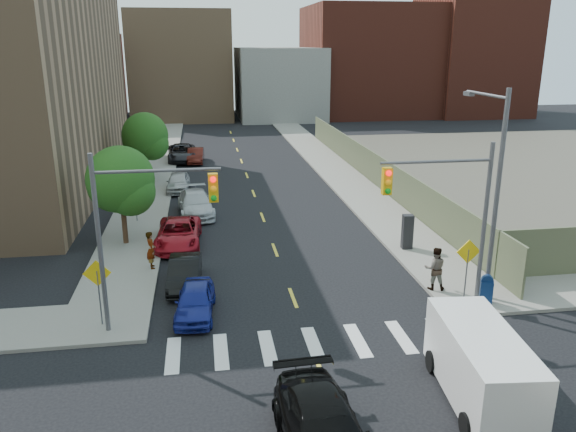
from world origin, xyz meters
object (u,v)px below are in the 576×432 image
object	(u,v)px
parked_car_blue	(195,301)
mailbox	(486,289)
parked_car_black	(185,273)
parked_car_maroon	(196,156)
pedestrian_west	(151,250)
parked_car_silver	(196,203)
parked_car_white	(178,182)
parked_car_red	(179,233)
parked_car_grey	(182,153)
cargo_van	(479,362)
payphone	(407,232)
pedestrian_east	(435,268)

from	to	relation	value
parked_car_blue	mailbox	distance (m)	12.15
parked_car_blue	parked_car_black	distance (m)	3.06
parked_car_maroon	pedestrian_west	distance (m)	25.94
parked_car_silver	parked_car_white	bearing A→B (deg)	96.58
parked_car_red	parked_car_grey	distance (m)	23.43
parked_car_white	cargo_van	world-z (taller)	cargo_van
payphone	parked_car_white	bearing A→B (deg)	134.43
parked_car_blue	mailbox	world-z (taller)	mailbox
parked_car_white	parked_car_maroon	size ratio (longest dim) A/B	1.01
parked_car_maroon	parked_car_black	bearing A→B (deg)	-88.01
cargo_van	mailbox	distance (m)	6.86
parked_car_black	pedestrian_west	size ratio (longest dim) A/B	2.13
parked_car_blue	parked_car_white	bearing A→B (deg)	98.17
parked_car_red	parked_car_silver	distance (m)	5.81
parked_car_grey	parked_car_silver	bearing A→B (deg)	-87.59
parked_car_black	cargo_van	bearing A→B (deg)	-44.45
pedestrian_west	pedestrian_east	bearing A→B (deg)	-120.82
cargo_van	payphone	world-z (taller)	cargo_van
pedestrian_west	parked_car_white	bearing A→B (deg)	-14.30
parked_car_blue	pedestrian_east	distance (m)	10.53
parked_car_silver	payphone	size ratio (longest dim) A/B	2.81
parked_car_white	parked_car_grey	distance (m)	11.37
parked_car_blue	pedestrian_west	world-z (taller)	pedestrian_west
parked_car_maroon	pedestrian_east	xyz separation A→B (m)	(10.53, -30.31, 0.46)
parked_car_white	parked_car_maroon	xyz separation A→B (m)	(1.27, 10.39, -0.03)
parked_car_blue	parked_car_black	xyz separation A→B (m)	(-0.48, 3.02, 0.01)
parked_car_red	parked_car_grey	size ratio (longest dim) A/B	0.90
cargo_van	mailbox	size ratio (longest dim) A/B	4.22
parked_car_silver	parked_car_maroon	distance (m)	16.71
parked_car_grey	pedestrian_west	bearing A→B (deg)	-93.50
parked_car_black	parked_car_red	size ratio (longest dim) A/B	0.78
parked_car_silver	pedestrian_west	distance (m)	9.39
parked_car_black	pedestrian_east	bearing A→B (deg)	-9.37
parked_car_silver	pedestrian_east	world-z (taller)	pedestrian_east
parked_car_black	cargo_van	xyz separation A→B (m)	(9.19, -9.96, 0.58)
cargo_van	pedestrian_west	bearing A→B (deg)	137.79
parked_car_silver	parked_car_grey	xyz separation A→B (m)	(-1.30, 17.69, 0.03)
parked_car_grey	mailbox	size ratio (longest dim) A/B	4.51
cargo_van	payphone	xyz separation A→B (m)	(2.43, 12.75, -0.15)
cargo_van	payphone	size ratio (longest dim) A/B	2.85
parked_car_red	cargo_van	size ratio (longest dim) A/B	0.96
pedestrian_east	payphone	bearing A→B (deg)	-83.39
parked_car_red	parked_car_maroon	bearing A→B (deg)	89.96
parked_car_red	parked_car_white	size ratio (longest dim) A/B	1.24
parked_car_black	parked_car_blue	bearing A→B (deg)	-78.20
parked_car_maroon	pedestrian_west	bearing A→B (deg)	-91.68
parked_car_red	payphone	xyz separation A→B (m)	(12.06, -2.70, 0.37)
parked_car_grey	pedestrian_west	xyz separation A→B (m)	(-0.80, -26.84, 0.29)
parked_car_blue	payphone	distance (m)	12.58
parked_car_red	pedestrian_east	distance (m)	13.87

